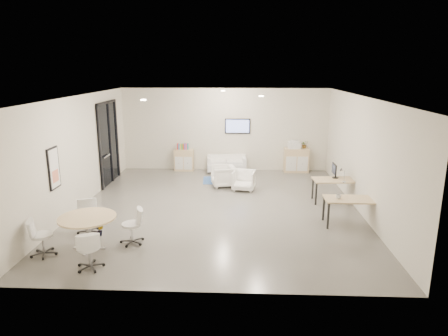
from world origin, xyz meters
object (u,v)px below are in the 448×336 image
Objects in this scene: armchair_right at (244,179)px; desk_rear at (336,182)px; sideboard_right at (296,160)px; desk_front at (352,201)px; loveseat at (227,164)px; sideboard_left at (184,160)px; round_table at (87,220)px; armchair_left at (223,175)px.

armchair_right is 2.99m from desk_rear.
desk_rear is (0.72, -3.56, 0.17)m from sideboard_right.
loveseat is at bearing 123.61° from desk_front.
loveseat is 2.12× the size of armchair_right.
armchair_right is at bearing -129.62° from sideboard_right.
armchair_right is at bearing -79.20° from loveseat.
sideboard_right is at bearing 59.65° from armchair_right.
desk_front is (3.40, -5.25, 0.34)m from loveseat.
desk_front is at bearing -46.75° from sideboard_left.
sideboard_left reaches higher than round_table.
desk_rear is at bearing -50.06° from loveseat.
loveseat is (-2.71, -0.12, -0.17)m from sideboard_right.
round_table reaches higher than desk_rear.
sideboard_left is 3.43m from armchair_right.
loveseat is at bearing -177.40° from sideboard_right.
armchair_right reaches higher than desk_rear.
armchair_right is (0.70, -0.41, -0.03)m from armchair_left.
sideboard_left is at bearing 169.82° from loveseat.
round_table is at bearing -164.14° from desk_front.
sideboard_left is at bearing -154.36° from armchair_left.
sideboard_left is 1.16× the size of armchair_right.
sideboard_left is 7.20m from round_table.
armchair_right is at bearing 52.86° from round_table.
loveseat is 4.87m from desk_rear.
desk_front is at bearing 15.19° from round_table.
round_table is (-6.25, -3.51, 0.04)m from desk_rear.
desk_front is at bearing -37.41° from armchair_right.
sideboard_left is 1.08× the size of armchair_left.
loveseat is 1.93m from armchair_left.
armchair_right is at bearing 153.86° from desk_rear.
sideboard_right reaches higher than armchair_left.
round_table is at bearing -41.64° from armchair_left.
armchair_left is at bearing -143.20° from sideboard_right.
desk_front is (3.44, -3.32, 0.25)m from armchair_left.
sideboard_right is 1.20× the size of armchair_left.
armchair_left is (-0.04, -1.93, 0.09)m from loveseat.
sideboard_right is 5.43m from desk_front.
desk_front is (5.09, -5.41, 0.22)m from sideboard_left.
sideboard_right reaches higher than desk_rear.
round_table is (-6.23, -1.69, 0.04)m from desk_front.
armchair_left is 0.55× the size of desk_rear.
desk_rear is (3.43, -3.44, 0.34)m from loveseat.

